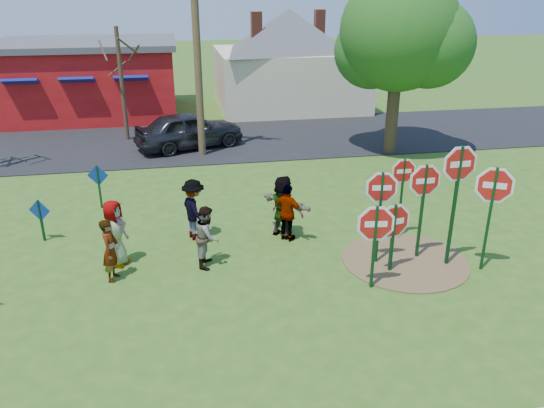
{
  "coord_description": "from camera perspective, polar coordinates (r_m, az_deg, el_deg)",
  "views": [
    {
      "loc": [
        -1.03,
        -12.2,
        6.53
      ],
      "look_at": [
        1.34,
        0.66,
        1.14
      ],
      "focal_mm": 35.0,
      "sensor_mm": 36.0,
      "label": 1
    }
  ],
  "objects": [
    {
      "name": "stop_sign_c",
      "position": [
        13.33,
        19.37,
        2.58
      ],
      "size": [
        1.19,
        0.09,
        3.27
      ],
      "rotation": [
        0.0,
        0.0,
        0.06
      ],
      "color": "#0F391A",
      "rests_on": "ground"
    },
    {
      "name": "ground",
      "position": [
        13.87,
        -4.97,
        -5.78
      ],
      "size": [
        120.0,
        120.0,
        0.0
      ],
      "primitive_type": "plane",
      "color": "#325518",
      "rests_on": "ground"
    },
    {
      "name": "utility_pole",
      "position": [
        21.44,
        -8.17,
        18.03
      ],
      "size": [
        2.16,
        1.05,
        9.46
      ],
      "rotation": [
        0.0,
        0.0,
        -0.42
      ],
      "color": "#4C3823",
      "rests_on": "ground"
    },
    {
      "name": "bare_tree_east",
      "position": [
        24.7,
        -16.01,
        13.85
      ],
      "size": [
        1.8,
        1.8,
        4.97
      ],
      "color": "#382819",
      "rests_on": "ground"
    },
    {
      "name": "person_c",
      "position": [
        13.27,
        -6.96,
        -3.43
      ],
      "size": [
        0.76,
        0.88,
        1.58
      ],
      "primitive_type": "imported",
      "rotation": [
        0.0,
        0.0,
        1.34
      ],
      "color": "#976240",
      "rests_on": "ground"
    },
    {
      "name": "stop_sign_f",
      "position": [
        13.5,
        22.7,
        1.04
      ],
      "size": [
        1.08,
        0.55,
        2.82
      ],
      "rotation": [
        0.0,
        0.0,
        -0.46
      ],
      "color": "#0F391A",
      "rests_on": "ground"
    },
    {
      "name": "red_building",
      "position": [
        30.86,
        -19.12,
        12.7
      ],
      "size": [
        9.4,
        7.69,
        3.9
      ],
      "color": "maroon",
      "rests_on": "ground"
    },
    {
      "name": "blue_diamond_d",
      "position": [
        17.4,
        -18.16,
        2.32
      ],
      "size": [
        0.66,
        0.16,
        1.43
      ],
      "rotation": [
        0.0,
        0.0,
        -0.21
      ],
      "color": "#0F391A",
      "rests_on": "ground"
    },
    {
      "name": "person_f",
      "position": [
        14.64,
        1.19,
        -0.27
      ],
      "size": [
        1.43,
        1.64,
        1.79
      ],
      "primitive_type": "imported",
      "rotation": [
        0.0,
        0.0,
        2.22
      ],
      "color": "#1E4D34",
      "rests_on": "ground"
    },
    {
      "name": "cream_house",
      "position": [
        31.1,
        1.83,
        15.73
      ],
      "size": [
        9.4,
        9.4,
        6.5
      ],
      "color": "beige",
      "rests_on": "ground"
    },
    {
      "name": "road",
      "position": [
        24.6,
        -7.71,
        6.85
      ],
      "size": [
        120.0,
        7.5,
        0.04
      ],
      "primitive_type": "cube",
      "color": "black",
      "rests_on": "ground"
    },
    {
      "name": "stop_sign_e",
      "position": [
        12.99,
        12.95,
        -2.25
      ],
      "size": [
        1.18,
        0.26,
        1.94
      ],
      "rotation": [
        0.0,
        0.0,
        0.2
      ],
      "color": "#0F391A",
      "rests_on": "ground"
    },
    {
      "name": "person_b",
      "position": [
        13.09,
        -17.0,
        -4.75
      ],
      "size": [
        0.47,
        0.63,
        1.56
      ],
      "primitive_type": "imported",
      "rotation": [
        0.0,
        0.0,
        1.39
      ],
      "color": "#1D6855",
      "rests_on": "ground"
    },
    {
      "name": "stop_sign_g",
      "position": [
        13.12,
        11.64,
        0.74
      ],
      "size": [
        1.06,
        0.18,
        2.57
      ],
      "rotation": [
        0.0,
        0.0,
        -0.15
      ],
      "color": "#0F391A",
      "rests_on": "ground"
    },
    {
      "name": "stop_sign_d",
      "position": [
        13.61,
        16.05,
        1.63
      ],
      "size": [
        1.12,
        0.08,
        2.67
      ],
      "rotation": [
        0.0,
        0.0,
        0.01
      ],
      "color": "#0F391A",
      "rests_on": "ground"
    },
    {
      "name": "dirt_patch",
      "position": [
        14.09,
        14.09,
        -5.9
      ],
      "size": [
        3.2,
        3.2,
        0.03
      ],
      "primitive_type": "cylinder",
      "color": "brown",
      "rests_on": "ground"
    },
    {
      "name": "suv",
      "position": [
        23.21,
        -8.87,
        7.89
      ],
      "size": [
        4.94,
        3.26,
        1.56
      ],
      "primitive_type": "imported",
      "rotation": [
        0.0,
        0.0,
        1.91
      ],
      "color": "#2C2D31",
      "rests_on": "road"
    },
    {
      "name": "stop_sign_b",
      "position": [
        14.63,
        13.91,
        2.68
      ],
      "size": [
        0.92,
        0.06,
        2.43
      ],
      "rotation": [
        0.0,
        0.0,
        -0.0
      ],
      "color": "#0F391A",
      "rests_on": "ground"
    },
    {
      "name": "person_a",
      "position": [
        13.71,
        -16.57,
        -3.03
      ],
      "size": [
        0.85,
        0.99,
        1.72
      ],
      "primitive_type": "imported",
      "rotation": [
        0.0,
        0.0,
        1.14
      ],
      "color": "#435B96",
      "rests_on": "ground"
    },
    {
      "name": "leafy_tree",
      "position": [
        22.23,
        13.78,
        16.96
      ],
      "size": [
        5.09,
        4.64,
        7.23
      ],
      "color": "#382819",
      "rests_on": "ground"
    },
    {
      "name": "person_d",
      "position": [
        14.67,
        -8.38,
        -0.6
      ],
      "size": [
        0.99,
        1.27,
        1.72
      ],
      "primitive_type": "imported",
      "rotation": [
        0.0,
        0.0,
        1.93
      ],
      "color": "#35363B",
      "rests_on": "ground"
    },
    {
      "name": "stop_sign_a",
      "position": [
        12.11,
        11.06,
        -2.74
      ],
      "size": [
        1.15,
        0.18,
        2.2
      ],
      "rotation": [
        0.0,
        0.0,
        -0.14
      ],
      "color": "#0F391A",
      "rests_on": "ground"
    },
    {
      "name": "blue_diamond_c",
      "position": [
        15.73,
        -23.65,
        -1.15
      ],
      "size": [
        0.6,
        0.24,
        1.22
      ],
      "rotation": [
        0.0,
        0.0,
        -0.37
      ],
      "color": "#0F391A",
      "rests_on": "ground"
    },
    {
      "name": "person_e",
      "position": [
        14.43,
        1.73,
        -0.98
      ],
      "size": [
        0.97,
        0.93,
        1.62
      ],
      "primitive_type": "imported",
      "rotation": [
        0.0,
        0.0,
        2.4
      ],
      "color": "#482C50",
      "rests_on": "ground"
    }
  ]
}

